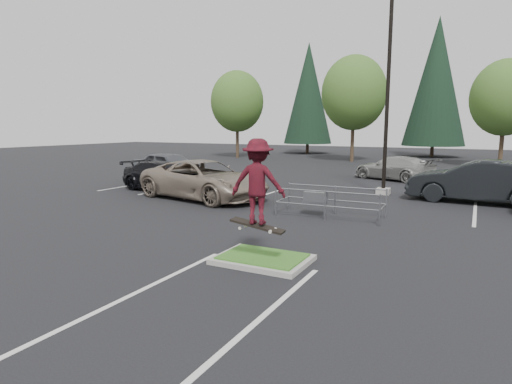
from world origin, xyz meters
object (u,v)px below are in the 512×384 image
at_px(light_pole, 387,98).
at_px(car_l_grey, 170,167).
at_px(car_l_black, 163,176).
at_px(conif_a, 308,93).
at_px(decid_b, 354,95).
at_px(conif_b, 436,82).
at_px(car_far_silver, 396,168).
at_px(cart_corral, 319,198).
at_px(car_r_charc, 477,182).
at_px(skateboarder, 258,182).
at_px(decid_a, 237,103).
at_px(decid_c, 505,100).
at_px(car_l_tan, 204,179).

xyz_separation_m(light_pole, car_l_grey, (-12.00, -1.18, -3.66)).
bearing_deg(car_l_black, conif_a, 19.61).
height_order(light_pole, decid_b, light_pole).
height_order(conif_a, car_l_grey, conif_a).
bearing_deg(conif_b, car_far_silver, -89.90).
xyz_separation_m(cart_corral, car_l_grey, (-10.90, 5.06, 0.22)).
distance_m(conif_a, car_l_black, 32.97).
relative_size(decid_b, car_r_charc, 1.73).
xyz_separation_m(decid_b, conif_a, (-7.99, 9.47, 1.05)).
bearing_deg(car_l_grey, conif_a, 16.23).
xyz_separation_m(conif_a, skateboarder, (14.02, -40.32, -5.10)).
height_order(decid_a, decid_c, decid_a).
relative_size(decid_a, car_l_black, 1.75).
bearing_deg(decid_b, skateboarder, -78.94).
bearing_deg(conif_a, light_pole, -62.62).
bearing_deg(conif_b, car_l_tan, -100.98).
xyz_separation_m(light_pole, decid_a, (-18.51, 18.03, 1.02)).
height_order(car_l_black, car_r_charc, car_r_charc).
xyz_separation_m(conif_b, car_l_black, (-9.66, -32.56, -7.11)).
bearing_deg(decid_b, decid_c, -3.34).
bearing_deg(car_l_grey, car_l_tan, -116.05).
relative_size(car_l_grey, car_far_silver, 1.04).
bearing_deg(skateboarder, car_l_grey, -55.74).
bearing_deg(conif_a, car_far_silver, -57.45).
bearing_deg(skateboarder, car_far_silver, -101.75).
xyz_separation_m(decid_c, car_far_silver, (-5.95, -11.83, -4.52)).
height_order(decid_b, car_l_tan, decid_b).
bearing_deg(conif_b, car_l_black, -106.52).
height_order(light_pole, car_l_black, light_pole).
bearing_deg(decid_b, light_pole, -70.65).
bearing_deg(cart_corral, light_pole, 78.47).
bearing_deg(car_l_grey, light_pole, -73.06).
bearing_deg(decid_c, car_l_tan, -118.68).
xyz_separation_m(cart_corral, car_r_charc, (5.10, 5.74, 0.25)).
relative_size(light_pole, car_l_tan, 1.61).
distance_m(cart_corral, skateboarder, 6.26).
relative_size(decid_a, conif_a, 0.69).
relative_size(conif_b, car_r_charc, 2.60).
bearing_deg(car_far_silver, decid_a, -99.45).
xyz_separation_m(light_pole, skateboarder, (-0.48, -12.32, -2.57)).
distance_m(light_pole, conif_b, 28.69).
relative_size(conif_b, cart_corral, 3.81).
relative_size(skateboarder, car_l_black, 0.42).
relative_size(skateboarder, car_far_silver, 0.42).
distance_m(light_pole, car_l_grey, 12.60).
bearing_deg(car_l_grey, conif_b, -9.85).
height_order(decid_b, car_l_black, decid_b).
xyz_separation_m(conif_b, cart_corral, (-0.60, -34.74, -7.18)).
relative_size(cart_corral, skateboarder, 1.77).
relative_size(light_pole, decid_b, 1.05).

